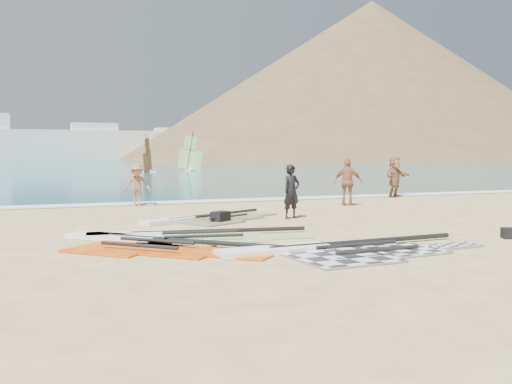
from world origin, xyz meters
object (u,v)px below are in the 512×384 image
object	(u,v)px
gear_bag_far	(512,233)
beachgoer_right	(395,177)
beachgoer_mid	(137,185)
person_wetsuit	(292,192)
rig_red	(141,244)
gear_bag_near	(221,217)
rig_green	(182,237)
rig_orange	(204,219)
beachgoer_back	(348,182)
rig_grey	(336,251)

from	to	relation	value
gear_bag_far	beachgoer_right	distance (m)	13.10
gear_bag_far	beachgoer_mid	world-z (taller)	beachgoer_mid
gear_bag_far	person_wetsuit	world-z (taller)	person_wetsuit
rig_red	gear_bag_near	bearing A→B (deg)	92.89
rig_red	person_wetsuit	xyz separation A→B (m)	(5.52, 3.65, 0.83)
rig_red	rig_green	bearing A→B (deg)	77.23
beachgoer_mid	gear_bag_far	bearing A→B (deg)	-51.89
rig_orange	beachgoer_back	distance (m)	7.42
beachgoer_right	person_wetsuit	bearing A→B (deg)	-167.65
rig_grey	gear_bag_far	size ratio (longest dim) A/B	13.43
rig_grey	gear_bag_near	size ratio (longest dim) A/B	11.26
gear_bag_near	person_wetsuit	distance (m)	2.58
gear_bag_near	person_wetsuit	world-z (taller)	person_wetsuit
rig_grey	gear_bag_near	world-z (taller)	gear_bag_near
rig_red	beachgoer_mid	distance (m)	9.93
gear_bag_near	beachgoer_back	size ratio (longest dim) A/B	0.28
rig_grey	rig_green	world-z (taller)	rig_grey
rig_red	gear_bag_near	world-z (taller)	gear_bag_near
rig_orange	gear_bag_far	size ratio (longest dim) A/B	10.94
rig_red	beachgoer_right	size ratio (longest dim) A/B	2.57
rig_red	beachgoer_mid	bearing A→B (deg)	124.89
person_wetsuit	beachgoer_right	world-z (taller)	beachgoer_right
rig_grey	beachgoer_right	size ratio (longest dim) A/B	3.09
beachgoer_mid	rig_green	bearing A→B (deg)	-85.59
gear_bag_far	beachgoer_right	xyz separation A→B (m)	(5.04, 12.06, 0.85)
gear_bag_near	beachgoer_mid	bearing A→B (deg)	102.92
rig_red	gear_bag_far	world-z (taller)	gear_bag_far
rig_grey	person_wetsuit	distance (m)	6.42
rig_green	gear_bag_near	bearing A→B (deg)	63.65
rig_red	person_wetsuit	bearing A→B (deg)	77.60
rig_orange	gear_bag_far	bearing A→B (deg)	-73.60
beachgoer_right	rig_red	bearing A→B (deg)	-168.79
rig_red	gear_bag_near	size ratio (longest dim) A/B	9.36
gear_bag_near	person_wetsuit	size ratio (longest dim) A/B	0.31
rig_red	gear_bag_near	xyz separation A→B (m)	(3.04, 3.46, 0.12)
rig_grey	rig_green	bearing A→B (deg)	125.63
rig_grey	gear_bag_far	distance (m)	5.08
rig_grey	beachgoer_mid	bearing A→B (deg)	96.63
person_wetsuit	beachgoer_mid	world-z (taller)	person_wetsuit
rig_orange	gear_bag_near	world-z (taller)	gear_bag_near
rig_grey	person_wetsuit	size ratio (longest dim) A/B	3.47
rig_orange	person_wetsuit	distance (m)	2.97
beachgoer_back	gear_bag_near	bearing A→B (deg)	57.80
gear_bag_near	beachgoer_mid	xyz separation A→B (m)	(-1.45, 6.31, 0.68)
rig_grey	rig_red	distance (m)	4.45
rig_red	person_wetsuit	size ratio (longest dim) A/B	2.88
rig_orange	gear_bag_far	distance (m)	8.81
rig_orange	beachgoer_mid	size ratio (longest dim) A/B	2.90
rig_red	beachgoer_right	bearing A→B (deg)	79.38
person_wetsuit	beachgoer_back	xyz separation A→B (m)	(3.99, 3.21, 0.08)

